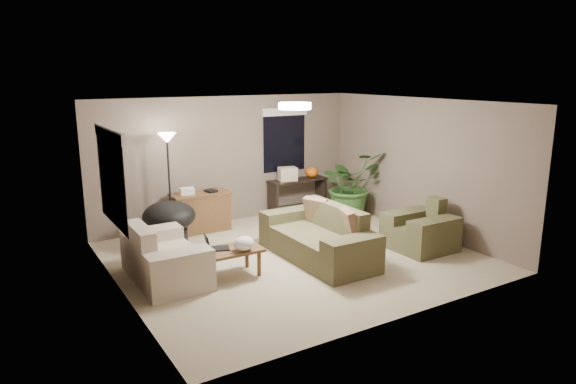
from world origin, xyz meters
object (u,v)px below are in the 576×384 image
console_table (298,194)px  floor_lamp (168,151)px  loveseat (163,260)px  armchair (421,232)px  houseplant (350,192)px  desk (201,212)px  cat_scratching_post (409,224)px  coffee_table (227,254)px  papasan_chair (169,221)px  main_sofa (319,240)px

console_table → floor_lamp: size_ratio=0.68×
loveseat → floor_lamp: (0.75, 1.84, 1.30)m
armchair → floor_lamp: size_ratio=0.52×
console_table → houseplant: bearing=-47.1°
desk → houseplant: size_ratio=0.79×
floor_lamp → cat_scratching_post: floor_lamp is taller
coffee_table → papasan_chair: size_ratio=0.87×
desk → floor_lamp: 1.36m
main_sofa → loveseat: (-2.44, 0.44, 0.00)m
main_sofa → cat_scratching_post: bearing=2.4°
armchair → houseplant: size_ratio=0.72×
coffee_table → floor_lamp: size_ratio=0.52×
floor_lamp → cat_scratching_post: (3.78, -2.19, -1.38)m
desk → floor_lamp: bearing=-173.9°
desk → papasan_chair: bearing=-145.1°
floor_lamp → desk: bearing=6.1°
coffee_table → console_table: console_table is taller
floor_lamp → coffee_table: bearing=-88.0°
armchair → houseplant: 2.19m
coffee_table → floor_lamp: 2.57m
papasan_chair → coffee_table: bearing=-81.2°
main_sofa → cat_scratching_post: main_sofa is taller
loveseat → console_table: (3.58, 2.02, 0.14)m
coffee_table → houseplant: size_ratio=0.72×
coffee_table → papasan_chair: (-0.27, 1.76, 0.11)m
floor_lamp → papasan_chair: bearing=-111.7°
houseplant → main_sofa: bearing=-139.2°
armchair → main_sofa: bearing=163.0°
loveseat → papasan_chair: (0.56, 1.35, 0.17)m
console_table → papasan_chair: size_ratio=1.14×
loveseat → armchair: (4.17, -0.97, 0.00)m
armchair → houseplant: houseplant is taller
desk → papasan_chair: size_ratio=0.96×
main_sofa → loveseat: same height
coffee_table → houseplant: 3.87m
loveseat → houseplant: (4.34, 1.20, 0.24)m
desk → cat_scratching_post: 3.90m
desk → console_table: same height
console_table → main_sofa: bearing=-114.9°
main_sofa → houseplant: bearing=40.8°
armchair → papasan_chair: (-3.62, 2.32, 0.17)m
console_table → floor_lamp: bearing=-176.5°
armchair → papasan_chair: bearing=147.3°
desk → papasan_chair: papasan_chair is taller
coffee_table → papasan_chair: bearing=98.8°
coffee_table → console_table: size_ratio=0.77×
loveseat → console_table: 4.12m
armchair → papasan_chair: 4.30m
houseplant → console_table: bearing=132.9°
desk → console_table: 2.24m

